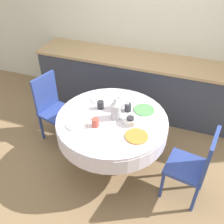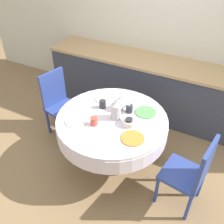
{
  "view_description": "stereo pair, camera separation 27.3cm",
  "coord_description": "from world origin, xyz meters",
  "views": [
    {
      "loc": [
        0.75,
        -2.04,
        2.47
      ],
      "look_at": [
        0.0,
        0.0,
        0.82
      ],
      "focal_mm": 40.0,
      "sensor_mm": 36.0,
      "label": 1
    },
    {
      "loc": [
        1.0,
        -1.93,
        2.47
      ],
      "look_at": [
        0.0,
        0.0,
        0.82
      ],
      "focal_mm": 40.0,
      "sensor_mm": 36.0,
      "label": 2
    }
  ],
  "objects": [
    {
      "name": "cup_far_left",
      "position": [
        -0.19,
        0.12,
        0.78
      ],
      "size": [
        0.08,
        0.08,
        0.09
      ],
      "primitive_type": "cylinder",
      "color": "#28282D",
      "rests_on": "dining_table"
    },
    {
      "name": "plate_near_left",
      "position": [
        -0.32,
        -0.24,
        0.74
      ],
      "size": [
        0.24,
        0.24,
        0.01
      ],
      "primitive_type": "cylinder",
      "color": "white",
      "rests_on": "dining_table"
    },
    {
      "name": "ground_plane",
      "position": [
        0.0,
        0.0,
        0.0
      ],
      "size": [
        12.0,
        12.0,
        0.0
      ],
      "primitive_type": "plane",
      "color": "#8E704C"
    },
    {
      "name": "wall_back",
      "position": [
        0.0,
        1.61,
        1.3
      ],
      "size": [
        7.0,
        0.05,
        2.6
      ],
      "color": "silver",
      "rests_on": "ground_plane"
    },
    {
      "name": "chair_right",
      "position": [
        -0.94,
        0.24,
        0.51
      ],
      "size": [
        0.49,
        0.49,
        0.93
      ],
      "rotation": [
        0.0,
        0.0,
        -1.82
      ],
      "color": "#2D428E",
      "rests_on": "ground_plane"
    },
    {
      "name": "plate_far_left",
      "position": [
        -0.26,
        0.3,
        0.74
      ],
      "size": [
        0.24,
        0.24,
        0.01
      ],
      "primitive_type": "cylinder",
      "color": "white",
      "rests_on": "dining_table"
    },
    {
      "name": "cup_far_right",
      "position": [
        0.13,
        0.19,
        0.78
      ],
      "size": [
        0.08,
        0.08,
        0.09
      ],
      "primitive_type": "cylinder",
      "color": "#28282D",
      "rests_on": "dining_table"
    },
    {
      "name": "dining_table",
      "position": [
        0.0,
        0.0,
        0.61
      ],
      "size": [
        1.26,
        1.26,
        0.74
      ],
      "color": "brown",
      "rests_on": "ground_plane"
    },
    {
      "name": "teapot",
      "position": [
        0.01,
        0.19,
        0.82
      ],
      "size": [
        0.19,
        0.14,
        0.18
      ],
      "color": "white",
      "rests_on": "dining_table"
    },
    {
      "name": "plate_far_right",
      "position": [
        0.3,
        0.26,
        0.74
      ],
      "size": [
        0.24,
        0.24,
        0.01
      ],
      "primitive_type": "cylinder",
      "color": "#5BA85B",
      "rests_on": "dining_table"
    },
    {
      "name": "cup_near_right",
      "position": [
        0.22,
        -0.04,
        0.78
      ],
      "size": [
        0.08,
        0.08,
        0.09
      ],
      "primitive_type": "cylinder",
      "color": "#28282D",
      "rests_on": "dining_table"
    },
    {
      "name": "plate_near_right",
      "position": [
        0.34,
        -0.21,
        0.74
      ],
      "size": [
        0.24,
        0.24,
        0.01
      ],
      "primitive_type": "cylinder",
      "color": "orange",
      "rests_on": "dining_table"
    },
    {
      "name": "coffee_carafe",
      "position": [
        0.04,
        0.01,
        0.85
      ],
      "size": [
        0.11,
        0.11,
        0.26
      ],
      "color": "#B2B2B7",
      "rests_on": "dining_table"
    },
    {
      "name": "kitchen_counter",
      "position": [
        0.0,
        1.28,
        0.45
      ],
      "size": [
        3.24,
        0.64,
        0.89
      ],
      "color": "#383D4C",
      "rests_on": "ground_plane"
    },
    {
      "name": "fruit_bowl",
      "position": [
        0.22,
        -0.01,
        0.77
      ],
      "size": [
        0.17,
        0.17,
        0.07
      ],
      "primitive_type": "cylinder",
      "color": "silver",
      "rests_on": "dining_table"
    },
    {
      "name": "cup_near_left",
      "position": [
        -0.12,
        -0.19,
        0.78
      ],
      "size": [
        0.08,
        0.08,
        0.09
      ],
      "primitive_type": "cylinder",
      "color": "#CC4C3D",
      "rests_on": "dining_table"
    },
    {
      "name": "chair_left",
      "position": [
        0.96,
        -0.15,
        0.51
      ],
      "size": [
        0.46,
        0.46,
        0.93
      ],
      "rotation": [
        0.0,
        0.0,
        1.42
      ],
      "color": "#2D428E",
      "rests_on": "ground_plane"
    }
  ]
}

